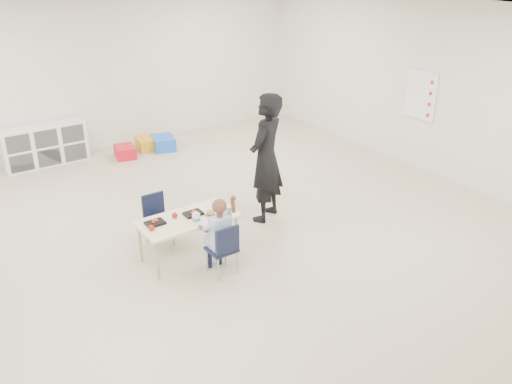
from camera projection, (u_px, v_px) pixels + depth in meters
room at (236, 143)px, 6.31m from camera, size 9.00×9.02×2.80m
table at (189, 237)px, 6.57m from camera, size 1.19×0.59×0.54m
chair_near at (222, 248)px, 6.24m from camera, size 0.32×0.30×0.65m
chair_far at (159, 221)px, 6.85m from camera, size 0.32×0.30×0.65m
child at (221, 234)px, 6.16m from camera, size 0.44×0.44×1.03m
lunch_tray_near at (193, 214)px, 6.52m from camera, size 0.22×0.16×0.03m
lunch_tray_far at (155, 223)px, 6.30m from camera, size 0.22×0.16×0.03m
milk_carton at (196, 217)px, 6.36m from camera, size 0.07×0.07×0.10m
bread_roll at (210, 213)px, 6.50m from camera, size 0.09×0.09×0.07m
apple_near at (175, 215)px, 6.43m from camera, size 0.07×0.07×0.07m
apple_far at (151, 228)px, 6.16m from camera, size 0.07×0.07×0.07m
cubby_shelf at (45, 145)px, 9.33m from camera, size 1.40×0.40×0.70m
rules_poster at (421, 95)px, 8.87m from camera, size 0.02×0.60×0.80m
adult at (266, 158)px, 7.27m from camera, size 0.78×0.69×1.79m
bin_red at (125, 152)px, 9.72m from camera, size 0.41×0.48×0.21m
bin_yellow at (147, 143)px, 10.11m from camera, size 0.41×0.49×0.22m
bin_blue at (163, 143)px, 10.10m from camera, size 0.49×0.57×0.24m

